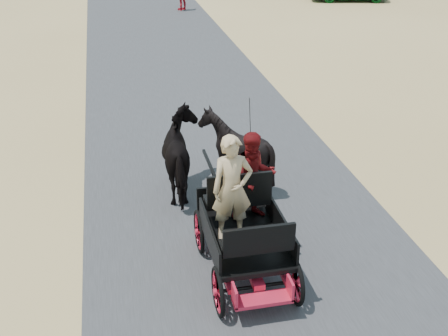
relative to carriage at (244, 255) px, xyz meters
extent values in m
plane|color=tan|center=(0.31, -0.06, -0.36)|extent=(140.00, 140.00, 0.00)
cube|color=#38383A|center=(0.31, -0.06, -0.35)|extent=(6.00, 140.00, 0.01)
imported|color=black|center=(-0.55, 3.00, 0.49)|extent=(0.91, 2.01, 1.70)
imported|color=black|center=(0.55, 3.00, 0.49)|extent=(1.37, 1.54, 1.70)
imported|color=tan|center=(-0.20, 0.05, 1.26)|extent=(0.66, 0.43, 1.80)
imported|color=#660C0F|center=(0.30, 0.60, 1.15)|extent=(0.77, 0.60, 1.58)
camera|label=1|loc=(-1.95, -7.49, 5.57)|focal=45.00mm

